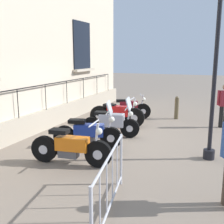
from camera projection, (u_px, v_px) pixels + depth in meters
ground_plane at (104, 135)px, 9.06m from camera, size 60.00×60.00×0.00m
building_facade at (30, 1)px, 9.13m from camera, size 0.82×13.54×8.88m
motorcycle_orange at (71, 148)px, 6.59m from camera, size 2.04×0.69×1.07m
motorcycle_blue at (88, 133)px, 7.81m from camera, size 1.92×0.78×1.34m
motorcycle_silver at (111, 123)px, 8.87m from camera, size 1.86×0.74×1.27m
motorcycle_red at (117, 114)px, 10.17m from camera, size 2.06×0.62×1.06m
motorcycle_maroon at (128, 109)px, 11.36m from camera, size 1.83×0.90×1.01m
lamppost at (219, 19)px, 6.34m from camera, size 0.40×0.40×5.25m
crowd_barrier at (110, 182)px, 4.47m from camera, size 0.45×2.26×1.05m
bollard at (177, 108)px, 11.30m from camera, size 0.16×0.16×0.94m
pedestrian_walking at (224, 103)px, 9.90m from camera, size 0.50×0.33×1.57m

